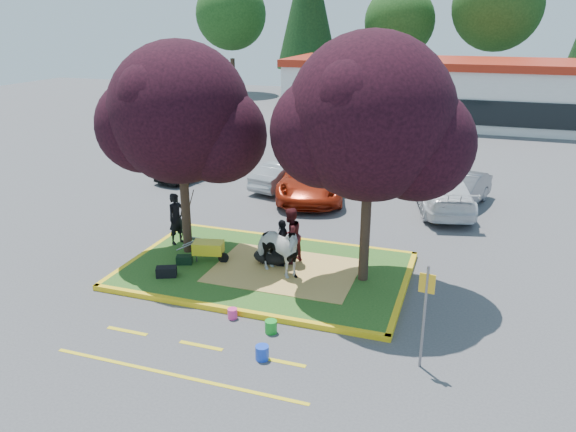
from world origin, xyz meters
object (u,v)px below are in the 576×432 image
(wheelbarrow, at_px, (209,248))
(sign_post, at_px, (425,307))
(car_black, at_px, (192,164))
(bucket_green, at_px, (271,327))
(bucket_pink, at_px, (232,314))
(bucket_blue, at_px, (262,353))
(cow, at_px, (276,250))
(calf, at_px, (271,257))
(car_silver, at_px, (282,175))
(handler, at_px, (176,219))

(wheelbarrow, xyz_separation_m, sign_post, (6.73, -3.31, 0.89))
(car_black, bearing_deg, bucket_green, -40.95)
(bucket_pink, distance_m, bucket_blue, 1.98)
(cow, xyz_separation_m, bucket_green, (0.87, -2.79, -0.77))
(cow, xyz_separation_m, calf, (-0.42, 0.65, -0.55))
(sign_post, distance_m, bucket_blue, 3.71)
(bucket_blue, bearing_deg, car_black, 123.64)
(calf, relative_size, sign_post, 0.45)
(calf, distance_m, sign_post, 6.20)
(bucket_blue, xyz_separation_m, car_black, (-8.57, 12.88, 0.52))
(calf, xyz_separation_m, bucket_green, (1.29, -3.44, -0.23))
(calf, xyz_separation_m, bucket_blue, (1.49, -4.55, -0.22))
(car_silver, bearing_deg, cow, 122.36)
(bucket_green, height_order, bucket_blue, bucket_blue)
(wheelbarrow, distance_m, bucket_blue, 5.37)
(calf, xyz_separation_m, sign_post, (4.86, -3.70, 1.08))
(sign_post, distance_m, car_silver, 13.93)
(cow, relative_size, wheelbarrow, 1.13)
(calf, distance_m, wheelbarrow, 1.93)
(cow, bearing_deg, calf, 55.93)
(wheelbarrow, relative_size, bucket_pink, 6.14)
(calf, relative_size, handler, 0.64)
(sign_post, distance_m, bucket_green, 3.81)
(cow, distance_m, wheelbarrow, 2.34)
(bucket_pink, relative_size, bucket_blue, 0.81)
(bucket_blue, bearing_deg, sign_post, 14.29)
(handler, bearing_deg, car_silver, 13.25)
(bucket_green, xyz_separation_m, bucket_blue, (0.21, -1.11, 0.00))
(sign_post, bearing_deg, calf, 148.54)
(bucket_blue, relative_size, car_silver, 0.09)
(calf, bearing_deg, cow, -62.40)
(wheelbarrow, bearing_deg, car_black, 107.57)
(bucket_green, relative_size, car_black, 0.08)
(wheelbarrow, bearing_deg, sign_post, -39.43)
(car_silver, bearing_deg, handler, 96.31)
(calf, bearing_deg, bucket_pink, -93.03)
(wheelbarrow, height_order, car_black, car_black)
(bucket_blue, bearing_deg, calf, 108.17)
(car_black, bearing_deg, cow, -36.49)
(bucket_pink, bearing_deg, cow, 83.17)
(calf, relative_size, bucket_pink, 4.08)
(handler, relative_size, bucket_pink, 6.42)
(handler, xyz_separation_m, bucket_blue, (4.99, -5.14, -0.84))
(car_black, bearing_deg, handler, -51.54)
(bucket_green, relative_size, bucket_pink, 1.20)
(calf, xyz_separation_m, wheelbarrow, (-1.88, -0.39, 0.19))
(sign_post, xyz_separation_m, bucket_pink, (-4.73, 0.58, -1.33))
(bucket_green, xyz_separation_m, car_silver, (-3.78, 11.55, 0.43))
(cow, xyz_separation_m, handler, (-3.92, 1.24, 0.07))
(calf, relative_size, wheelbarrow, 0.66)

